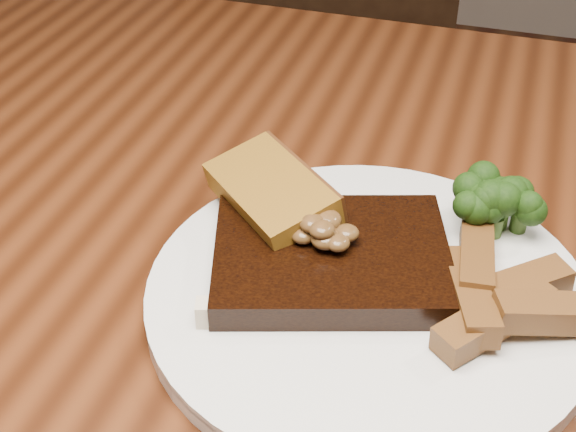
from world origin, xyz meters
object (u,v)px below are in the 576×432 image
object	(u,v)px
dining_table	(308,335)
chair_far	(316,123)
plate	(367,297)
garlic_bread	(271,214)
potato_wedges	(494,310)
steak	(331,260)

from	to	relation	value
dining_table	chair_far	bearing A→B (deg)	105.12
chair_far	plate	xyz separation A→B (m)	(0.24, -0.73, 0.30)
chair_far	garlic_bread	size ratio (longest dim) A/B	7.73
plate	garlic_bread	world-z (taller)	garlic_bread
chair_far	potato_wedges	distance (m)	0.86
chair_far	potato_wedges	size ratio (longest dim) A/B	7.24
potato_wedges	dining_table	bearing A→B (deg)	159.38
chair_far	garlic_bread	xyz separation A→B (m)	(0.15, -0.68, 0.32)
chair_far	steak	world-z (taller)	chair_far
dining_table	chair_far	size ratio (longest dim) A/B	1.92
plate	garlic_bread	bearing A→B (deg)	150.10
garlic_bread	dining_table	bearing A→B (deg)	35.20
chair_far	plate	size ratio (longest dim) A/B	2.68
steak	dining_table	bearing A→B (deg)	107.50
dining_table	garlic_bread	bearing A→B (deg)	173.68
steak	garlic_bread	size ratio (longest dim) A/B	1.53
potato_wedges	steak	bearing A→B (deg)	171.85
dining_table	plate	distance (m)	0.12
steak	garlic_bread	bearing A→B (deg)	127.71
plate	potato_wedges	world-z (taller)	potato_wedges
dining_table	garlic_bread	xyz separation A→B (m)	(-0.03, 0.00, 0.12)
plate	potato_wedges	distance (m)	0.09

